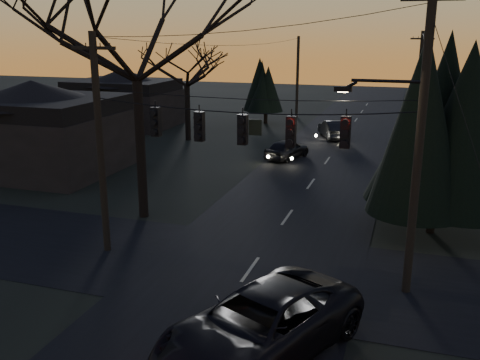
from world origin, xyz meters
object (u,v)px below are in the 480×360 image
(utility_pole_far_r, at_px, (414,138))
(sedan_oncoming_a, at_px, (287,149))
(bare_tree_left, at_px, (134,21))
(utility_pole_left, at_px, (108,250))
(utility_pole_far_l, at_px, (296,117))
(sedan_oncoming_b, at_px, (333,129))
(suv_near, at_px, (261,325))
(utility_pole_right, at_px, (406,291))
(evergreen_right, at_px, (441,121))

(utility_pole_far_r, height_order, sedan_oncoming_a, utility_pole_far_r)
(bare_tree_left, bearing_deg, utility_pole_far_r, 63.31)
(utility_pole_left, bearing_deg, sedan_oncoming_a, 79.60)
(utility_pole_far_l, xyz_separation_m, sedan_oncoming_b, (5.20, -10.01, 0.74))
(suv_near, distance_m, sedan_oncoming_a, 23.18)
(utility_pole_left, distance_m, utility_pole_far_l, 36.00)
(sedan_oncoming_a, relative_size, sedan_oncoming_b, 0.89)
(sedan_oncoming_a, bearing_deg, utility_pole_right, 133.05)
(utility_pole_far_r, bearing_deg, bare_tree_left, -116.69)
(utility_pole_far_r, bearing_deg, utility_pole_left, -112.33)
(sedan_oncoming_a, bearing_deg, utility_pole_far_l, -61.85)
(utility_pole_far_l, distance_m, sedan_oncoming_b, 11.31)
(evergreen_right, bearing_deg, sedan_oncoming_b, 109.82)
(utility_pole_right, xyz_separation_m, utility_pole_left, (-11.50, 0.00, 0.00))
(utility_pole_right, bearing_deg, utility_pole_left, 180.00)
(bare_tree_left, relative_size, sedan_oncoming_a, 3.21)
(sedan_oncoming_b, bearing_deg, suv_near, 71.59)
(utility_pole_far_r, relative_size, sedan_oncoming_b, 1.90)
(utility_pole_right, relative_size, sedan_oncoming_b, 2.24)
(evergreen_right, distance_m, sedan_oncoming_b, 21.58)
(utility_pole_left, xyz_separation_m, utility_pole_far_r, (11.50, 28.00, 0.00))
(utility_pole_left, distance_m, bare_tree_left, 9.79)
(utility_pole_left, distance_m, sedan_oncoming_a, 18.02)
(sedan_oncoming_a, bearing_deg, utility_pole_far_r, -110.64)
(utility_pole_far_r, distance_m, sedan_oncoming_b, 6.65)
(utility_pole_right, bearing_deg, evergreen_right, 81.72)
(utility_pole_right, distance_m, suv_near, 6.29)
(utility_pole_right, relative_size, utility_pole_left, 1.18)
(utility_pole_left, bearing_deg, utility_pole_far_l, 90.00)
(utility_pole_left, bearing_deg, evergreen_right, 26.08)
(utility_pole_left, bearing_deg, sedan_oncoming_b, 78.68)
(utility_pole_far_r, bearing_deg, evergreen_right, -87.70)
(sedan_oncoming_a, xyz_separation_m, sedan_oncoming_b, (1.95, 8.28, 0.06))
(suv_near, xyz_separation_m, sedan_oncoming_a, (-4.56, 22.73, -0.22))
(utility_pole_far_l, xyz_separation_m, bare_tree_left, (-0.52, -31.91, 8.88))
(bare_tree_left, xyz_separation_m, sedan_oncoming_b, (5.72, 21.90, -8.15))
(utility_pole_far_l, bearing_deg, sedan_oncoming_b, -62.56)
(utility_pole_left, height_order, bare_tree_left, bare_tree_left)
(utility_pole_right, bearing_deg, utility_pole_far_l, 107.72)
(utility_pole_right, distance_m, bare_tree_left, 15.50)
(utility_pole_far_l, bearing_deg, utility_pole_far_r, -34.82)
(sedan_oncoming_a, bearing_deg, bare_tree_left, 92.59)
(utility_pole_far_r, relative_size, sedan_oncoming_a, 2.14)
(utility_pole_right, relative_size, suv_near, 1.56)
(utility_pole_right, relative_size, utility_pole_far_r, 1.18)
(suv_near, height_order, sedan_oncoming_b, suv_near)
(utility_pole_right, xyz_separation_m, bare_tree_left, (-12.02, 4.09, 8.88))
(utility_pole_far_l, height_order, sedan_oncoming_a, utility_pole_far_l)
(utility_pole_left, xyz_separation_m, bare_tree_left, (-0.52, 4.09, 8.88))
(bare_tree_left, relative_size, sedan_oncoming_b, 2.85)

